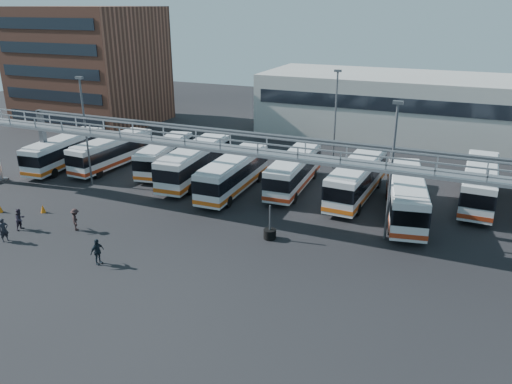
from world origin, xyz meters
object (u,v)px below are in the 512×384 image
at_px(bus_1, 112,151).
at_px(bus_4, 233,173).
at_px(bus_7, 406,195).
at_px(pedestrian_c, 76,220).
at_px(bus_0, 65,150).
at_px(bus_2, 165,155).
at_px(pedestrian_a, 4,230).
at_px(light_pole_back, 335,115).
at_px(cone_left, 0,208).
at_px(cone_right, 43,209).
at_px(pedestrian_b, 20,219).
at_px(light_pole_left, 85,126).
at_px(tire_stack, 270,233).
at_px(bus_3, 195,162).
at_px(bus_5, 294,170).
at_px(light_pole_mid, 392,165).
at_px(bus_6, 357,178).
at_px(bus_8, 480,183).
at_px(pedestrian_d, 97,252).

distance_m(bus_1, bus_4, 15.04).
relative_size(bus_7, pedestrian_c, 6.75).
xyz_separation_m(bus_0, bus_2, (10.42, 3.08, -0.10)).
bearing_deg(pedestrian_a, light_pole_back, -15.41).
bearing_deg(cone_left, cone_right, 21.97).
bearing_deg(pedestrian_b, bus_2, -7.90).
height_order(light_pole_left, pedestrian_c, light_pole_left).
bearing_deg(tire_stack, bus_3, 141.61).
relative_size(bus_5, pedestrian_c, 6.22).
height_order(light_pole_mid, bus_6, light_pole_mid).
relative_size(light_pole_left, bus_6, 0.89).
bearing_deg(pedestrian_c, light_pole_back, -73.50).
xyz_separation_m(light_pole_left, bus_5, (18.26, 6.49, -3.92)).
relative_size(bus_5, bus_7, 0.92).
distance_m(light_pole_back, cone_left, 32.21).
height_order(light_pole_mid, bus_0, light_pole_mid).
distance_m(bus_2, bus_8, 30.05).
xyz_separation_m(bus_6, pedestrian_b, (-22.21, -16.66, -1.07)).
distance_m(bus_1, cone_right, 12.69).
distance_m(bus_1, pedestrian_c, 15.87).
height_order(bus_7, pedestrian_b, bus_7).
bearing_deg(bus_7, pedestrian_c, -161.70).
height_order(light_pole_mid, tire_stack, light_pole_mid).
distance_m(light_pole_left, bus_1, 6.66).
xyz_separation_m(light_pole_left, bus_2, (4.22, 6.43, -4.02)).
height_order(bus_7, pedestrian_d, bus_7).
height_order(bus_0, bus_8, bus_8).
distance_m(bus_2, pedestrian_d, 20.07).
distance_m(bus_4, cone_left, 19.93).
distance_m(light_pole_mid, bus_0, 34.70).
bearing_deg(bus_1, bus_5, 6.68).
height_order(light_pole_mid, pedestrian_c, light_pole_mid).
bearing_deg(tire_stack, light_pole_mid, 23.04).
distance_m(pedestrian_a, cone_right, 5.41).
relative_size(bus_4, tire_stack, 4.17).
height_order(bus_0, pedestrian_c, bus_0).
relative_size(bus_3, bus_7, 0.99).
distance_m(bus_3, pedestrian_d, 17.40).
relative_size(bus_0, bus_6, 0.95).
relative_size(bus_4, bus_8, 0.97).
distance_m(bus_1, bus_7, 30.25).
xyz_separation_m(pedestrian_d, cone_left, (-13.46, 3.86, -0.53)).
relative_size(bus_4, bus_7, 0.94).
bearing_deg(bus_2, bus_5, -9.53).
relative_size(bus_3, pedestrian_c, 6.71).
xyz_separation_m(bus_0, bus_8, (40.35, 5.88, 0.10)).
distance_m(bus_4, cone_right, 16.46).
distance_m(bus_0, cone_left, 12.58).
xyz_separation_m(bus_0, bus_7, (34.92, 0.37, 0.13)).
bearing_deg(bus_6, cone_left, -147.88).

